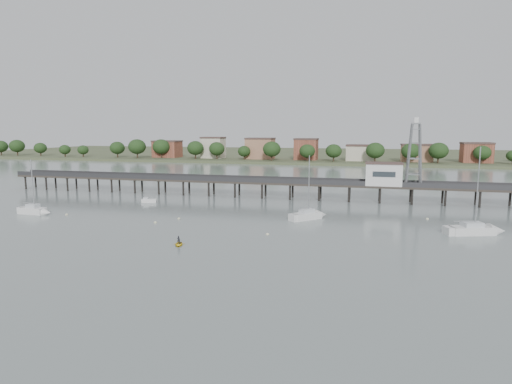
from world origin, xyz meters
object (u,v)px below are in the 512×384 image
at_px(sailboat_d, 481,230).
at_px(sailboat_c, 312,215).
at_px(lattice_tower, 414,155).
at_px(yellow_dinghy, 179,245).
at_px(sailboat_a, 37,211).
at_px(pier, 278,183).
at_px(white_tender, 149,201).

relative_size(sailboat_d, sailboat_c, 1.18).
distance_m(lattice_tower, yellow_dinghy, 60.35).
bearing_deg(sailboat_a, yellow_dinghy, -18.73).
bearing_deg(pier, sailboat_a, -142.71).
distance_m(lattice_tower, sailboat_d, 31.10).
bearing_deg(yellow_dinghy, sailboat_c, 36.20).
relative_size(pier, white_tender, 40.80).
xyz_separation_m(sailboat_d, sailboat_c, (-28.02, 5.31, 0.01)).
height_order(sailboat_c, white_tender, sailboat_c).
height_order(sailboat_a, sailboat_d, sailboat_d).
bearing_deg(sailboat_a, sailboat_d, 5.24).
relative_size(pier, yellow_dinghy, 64.60).
bearing_deg(sailboat_d, sailboat_a, 164.32).
xyz_separation_m(pier, white_tender, (-27.66, -13.87, -3.38)).
height_order(sailboat_d, white_tender, sailboat_d).
relative_size(sailboat_a, white_tender, 3.11).
xyz_separation_m(sailboat_c, yellow_dinghy, (-16.41, -23.80, -0.65)).
distance_m(sailboat_d, yellow_dinghy, 48.13).
xyz_separation_m(sailboat_a, yellow_dinghy, (37.31, -14.42, -0.65)).
distance_m(sailboat_c, yellow_dinghy, 28.91).
distance_m(lattice_tower, sailboat_a, 81.31).
bearing_deg(white_tender, sailboat_a, -141.96).
xyz_separation_m(sailboat_c, white_tender, (-39.00, 9.04, -0.23)).
bearing_deg(pier, lattice_tower, 0.00).
xyz_separation_m(pier, yellow_dinghy, (-5.07, -46.70, -3.79)).
height_order(pier, sailboat_a, sailboat_a).
height_order(sailboat_a, white_tender, sailboat_a).
xyz_separation_m(pier, lattice_tower, (31.50, 0.00, 7.31)).
relative_size(sailboat_c, white_tender, 3.45).
height_order(pier, lattice_tower, lattice_tower).
bearing_deg(sailboat_a, white_tender, 53.74).
bearing_deg(sailboat_d, lattice_tower, 87.04).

